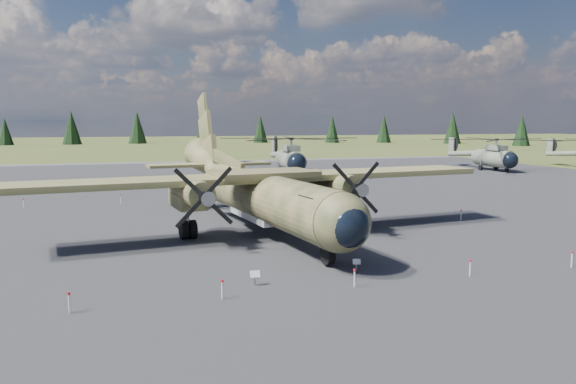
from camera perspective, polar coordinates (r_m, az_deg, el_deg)
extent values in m
plane|color=brown|center=(37.69, -4.26, -4.19)|extent=(500.00, 500.00, 0.00)
cube|color=#58585D|center=(47.36, -6.87, -1.88)|extent=(120.00, 120.00, 0.04)
cylinder|color=#3C4424|center=(36.33, -2.19, -0.56)|extent=(5.46, 19.97, 3.07)
sphere|color=#3C4424|center=(27.49, 5.39, -3.10)|extent=(3.35, 3.35, 3.01)
sphere|color=black|center=(26.99, 6.01, -3.42)|extent=(2.46, 2.46, 2.21)
cube|color=black|center=(28.89, 3.72, -0.93)|extent=(2.39, 2.01, 0.60)
cone|color=#3C4424|center=(48.42, -7.83, 2.68)|extent=(3.91, 7.85, 4.62)
cube|color=#929597|center=(37.53, -2.80, -2.27)|extent=(2.87, 6.79, 0.55)
cube|color=#3C3F21|center=(36.69, -2.51, 1.49)|extent=(32.02, 7.59, 0.38)
cube|color=#3C4424|center=(36.67, -2.52, 1.87)|extent=(7.01, 4.72, 0.38)
cylinder|color=#3C4424|center=(34.97, -9.87, 0.12)|extent=(2.33, 5.86, 1.65)
cube|color=#3C4424|center=(35.91, -10.19, -0.86)|extent=(2.09, 3.90, 0.88)
cone|color=gray|center=(31.55, -8.32, -0.61)|extent=(0.95, 1.08, 0.83)
cylinder|color=black|center=(36.21, -10.12, -3.78)|extent=(1.11, 1.32, 1.21)
cylinder|color=#3C4424|center=(38.51, 4.53, 0.84)|extent=(2.33, 5.86, 1.65)
cube|color=#3C4424|center=(39.36, 3.92, -0.06)|extent=(2.09, 3.90, 0.88)
cone|color=gray|center=(35.43, 7.26, 0.26)|extent=(0.95, 1.08, 0.83)
cylinder|color=black|center=(39.64, 3.90, -2.73)|extent=(1.11, 1.32, 1.21)
cube|color=#3C4424|center=(44.39, -6.36, 3.15)|extent=(1.32, 8.26, 1.84)
cube|color=#3C3F21|center=(48.94, -8.01, 2.79)|extent=(10.75, 3.68, 0.24)
cylinder|color=gray|center=(28.85, 4.09, -4.88)|extent=(0.17, 0.17, 0.99)
cylinder|color=black|center=(29.02, 4.07, -6.41)|extent=(0.51, 1.06, 1.03)
cylinder|color=gray|center=(78.00, 0.24, 3.21)|extent=(3.28, 8.02, 2.73)
sphere|color=black|center=(74.20, 0.92, 2.96)|extent=(2.68, 2.68, 2.51)
sphere|color=gray|center=(81.83, -0.37, 3.40)|extent=(2.68, 2.68, 2.51)
cube|color=gray|center=(77.48, 0.31, 4.48)|extent=(2.10, 3.61, 0.82)
cylinder|color=gray|center=(77.44, 0.31, 5.08)|extent=(0.42, 0.42, 1.09)
cylinder|color=gray|center=(85.80, -0.95, 3.83)|extent=(1.58, 9.35, 1.56)
cube|color=gray|center=(89.73, -1.48, 4.84)|extent=(0.35, 1.54, 2.62)
cylinder|color=black|center=(89.81, -1.24, 4.85)|extent=(0.27, 2.83, 2.84)
cylinder|color=black|center=(74.96, 0.80, 1.84)|extent=(0.36, 0.76, 0.74)
cylinder|color=black|center=(79.09, -1.01, 2.12)|extent=(0.39, 0.89, 0.87)
cylinder|color=gray|center=(79.05, -1.01, 2.53)|extent=(0.16, 0.16, 1.58)
cylinder|color=black|center=(79.73, 1.06, 2.16)|extent=(0.39, 0.89, 0.87)
cylinder|color=gray|center=(79.69, 1.06, 2.57)|extent=(0.16, 0.16, 1.58)
cylinder|color=gray|center=(90.10, 20.18, 3.22)|extent=(2.57, 7.35, 2.55)
sphere|color=black|center=(87.21, 21.63, 3.01)|extent=(2.35, 2.35, 2.34)
sphere|color=gray|center=(93.05, 18.82, 3.39)|extent=(2.35, 2.35, 2.34)
cube|color=gray|center=(89.69, 20.38, 4.24)|extent=(1.74, 3.27, 0.76)
cylinder|color=gray|center=(89.66, 20.40, 4.73)|extent=(0.37, 0.37, 1.02)
cylinder|color=gray|center=(96.16, 17.50, 3.76)|extent=(0.89, 8.70, 1.46)
cube|color=gray|center=(99.27, 16.29, 4.64)|extent=(0.23, 1.43, 2.45)
cylinder|color=black|center=(99.47, 16.46, 4.64)|extent=(0.07, 2.65, 2.65)
cylinder|color=black|center=(87.79, 21.34, 2.11)|extent=(0.29, 0.69, 0.69)
cylinder|color=black|center=(90.37, 18.98, 2.34)|extent=(0.31, 0.82, 0.82)
cylinder|color=gray|center=(90.33, 18.99, 2.68)|extent=(0.14, 0.14, 1.48)
cylinder|color=black|center=(92.01, 20.37, 2.36)|extent=(0.31, 0.82, 0.82)
cylinder|color=gray|center=(91.97, 20.38, 2.70)|extent=(0.14, 0.14, 1.48)
cylinder|color=gray|center=(104.13, 26.41, 3.53)|extent=(1.06, 8.32, 1.39)
cube|color=gray|center=(106.69, 25.07, 4.32)|extent=(0.25, 1.37, 2.33)
cylinder|color=black|center=(106.92, 25.20, 4.32)|extent=(0.13, 2.53, 2.53)
cube|color=gray|center=(25.84, -3.39, -8.86)|extent=(0.08, 0.08, 0.56)
cube|color=silver|center=(25.72, -3.37, -8.31)|extent=(0.45, 0.20, 0.32)
cube|color=gray|center=(28.45, 6.95, -7.48)|extent=(0.08, 0.08, 0.48)
cube|color=silver|center=(28.36, 6.99, -7.04)|extent=(0.42, 0.26, 0.27)
cylinder|color=silver|center=(23.76, -21.34, -10.50)|extent=(0.07, 0.07, 0.80)
cylinder|color=red|center=(23.65, -21.39, -9.57)|extent=(0.12, 0.12, 0.10)
cylinder|color=silver|center=(23.98, -6.70, -9.88)|extent=(0.07, 0.07, 0.80)
cylinder|color=red|center=(23.87, -6.71, -8.96)|extent=(0.12, 0.12, 0.10)
cylinder|color=silver|center=(25.65, 6.78, -8.74)|extent=(0.07, 0.07, 0.80)
cylinder|color=red|center=(25.54, 6.79, -7.88)|extent=(0.12, 0.12, 0.10)
cylinder|color=silver|center=(28.51, 18.01, -7.42)|extent=(0.07, 0.07, 0.80)
cylinder|color=red|center=(28.41, 18.04, -6.64)|extent=(0.12, 0.12, 0.10)
cylinder|color=silver|center=(32.24, 26.87, -6.18)|extent=(0.07, 0.07, 0.80)
cylinder|color=red|center=(32.15, 26.91, -5.48)|extent=(0.12, 0.12, 0.10)
cylinder|color=silver|center=(53.20, -25.28, -1.09)|extent=(0.07, 0.07, 0.80)
cylinder|color=red|center=(53.14, -25.30, -0.66)|extent=(0.12, 0.12, 0.10)
cylinder|color=silver|center=(52.57, -16.63, -0.79)|extent=(0.07, 0.07, 0.80)
cylinder|color=red|center=(52.52, -16.65, -0.36)|extent=(0.12, 0.12, 0.10)
cylinder|color=silver|center=(53.16, -7.98, -0.47)|extent=(0.07, 0.07, 0.80)
cylinder|color=red|center=(53.11, -7.99, -0.04)|extent=(0.12, 0.12, 0.10)
cylinder|color=silver|center=(54.92, 0.29, -0.16)|extent=(0.07, 0.07, 0.80)
cylinder|color=red|center=(54.87, 0.29, 0.26)|extent=(0.12, 0.12, 0.10)
cylinder|color=silver|center=(57.75, 7.91, 0.13)|extent=(0.07, 0.07, 0.80)
cylinder|color=red|center=(57.70, 7.91, 0.53)|extent=(0.12, 0.12, 0.10)
cylinder|color=silver|center=(44.13, 17.16, -2.29)|extent=(0.07, 0.07, 0.80)
cylinder|color=red|center=(44.07, 17.18, -1.78)|extent=(0.12, 0.12, 0.10)
cone|color=black|center=(186.83, 22.65, 5.80)|extent=(5.28, 5.28, 9.42)
cone|color=black|center=(197.84, 16.38, 6.26)|extent=(5.87, 5.87, 10.49)
cone|color=black|center=(202.24, 9.71, 6.34)|extent=(5.39, 5.39, 9.63)
cone|color=black|center=(199.77, 4.53, 6.39)|extent=(5.32, 5.32, 9.50)
cone|color=black|center=(199.50, -2.82, 6.41)|extent=(5.35, 5.35, 9.56)
cone|color=black|center=(195.57, -8.77, 6.14)|extent=(4.64, 4.64, 8.28)
cone|color=black|center=(197.56, -15.07, 6.37)|extent=(6.11, 6.11, 10.90)
cone|color=black|center=(196.26, -21.13, 6.12)|extent=(6.09, 6.09, 10.88)
cone|color=black|center=(198.83, -26.80, 5.51)|extent=(4.79, 4.79, 8.55)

